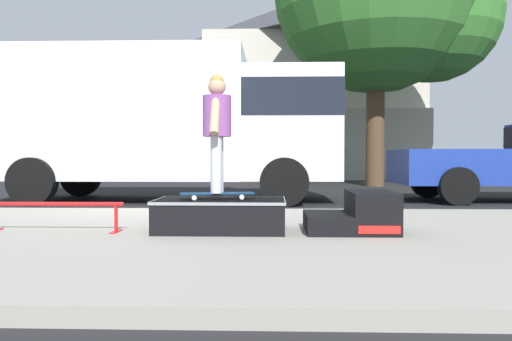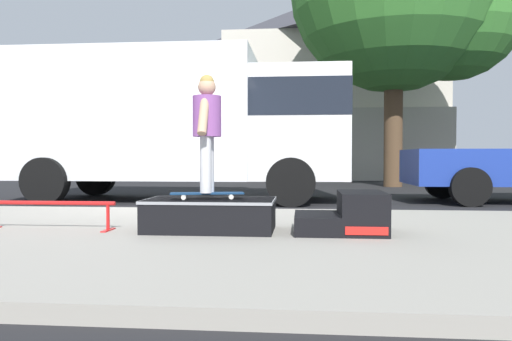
% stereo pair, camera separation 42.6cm
% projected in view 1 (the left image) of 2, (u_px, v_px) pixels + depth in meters
% --- Properties ---
extents(ground_plane, '(140.00, 140.00, 0.00)m').
position_uv_depth(ground_plane, '(160.00, 212.00, 8.14)').
color(ground_plane, black).
extents(sidewalk_slab, '(50.00, 5.00, 0.12)m').
position_uv_depth(sidewalk_slab, '(94.00, 239.00, 5.14)').
color(sidewalk_slab, gray).
rests_on(sidewalk_slab, ground).
extents(skate_box, '(1.37, 0.79, 0.34)m').
position_uv_depth(skate_box, '(221.00, 214.00, 5.28)').
color(skate_box, black).
rests_on(skate_box, sidewalk_slab).
extents(kicker_ramp, '(0.93, 0.79, 0.43)m').
position_uv_depth(kicker_ramp, '(358.00, 215.00, 5.23)').
color(kicker_ramp, black).
rests_on(kicker_ramp, sidewalk_slab).
extents(grind_rail, '(1.47, 0.28, 0.31)m').
position_uv_depth(grind_rail, '(54.00, 209.00, 5.23)').
color(grind_rail, red).
rests_on(grind_rail, sidewalk_slab).
extents(skateboard, '(0.80, 0.36, 0.07)m').
position_uv_depth(skateboard, '(217.00, 194.00, 5.28)').
color(skateboard, navy).
rests_on(skateboard, skate_box).
extents(skater_kid, '(0.31, 0.65, 1.26)m').
position_uv_depth(skater_kid, '(217.00, 123.00, 5.26)').
color(skater_kid, silver).
rests_on(skater_kid, skateboard).
extents(box_truck, '(6.91, 2.63, 3.05)m').
position_uv_depth(box_truck, '(171.00, 119.00, 10.30)').
color(box_truck, silver).
rests_on(box_truck, ground).
extents(house_behind, '(9.54, 8.23, 8.40)m').
position_uv_depth(house_behind, '(308.00, 86.00, 23.30)').
color(house_behind, beige).
rests_on(house_behind, ground).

